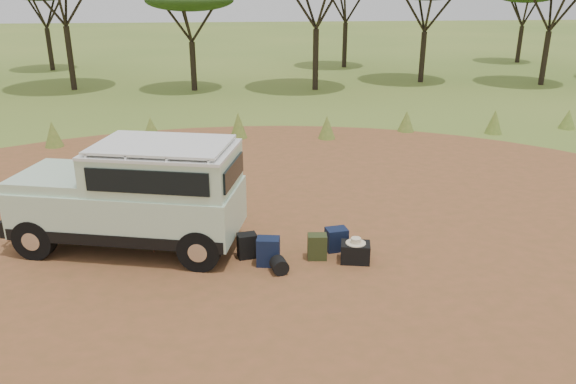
{
  "coord_description": "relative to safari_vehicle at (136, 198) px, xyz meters",
  "views": [
    {
      "loc": [
        -0.23,
        -10.04,
        5.02
      ],
      "look_at": [
        0.87,
        0.66,
        1.0
      ],
      "focal_mm": 35.0,
      "sensor_mm": 36.0,
      "label": 1
    }
  ],
  "objects": [
    {
      "name": "duffel_navy",
      "position": [
        3.92,
        -0.57,
        -0.83
      ],
      "size": [
        0.46,
        0.37,
        0.46
      ],
      "primitive_type": "cube",
      "rotation": [
        0.0,
        0.0,
        0.15
      ],
      "color": "#111837",
      "rests_on": "ground"
    },
    {
      "name": "grass_fringe",
      "position": [
        2.27,
        8.18,
        -0.66
      ],
      "size": [
        36.6,
        1.6,
        0.9
      ],
      "color": "#59792B",
      "rests_on": "ground"
    },
    {
      "name": "safari_hat",
      "position": [
        4.19,
        -1.11,
        -0.63
      ],
      "size": [
        0.38,
        0.38,
        0.11
      ],
      "color": "beige",
      "rests_on": "hard_case"
    },
    {
      "name": "stuff_sack",
      "position": [
        2.7,
        -1.4,
        -0.91
      ],
      "size": [
        0.35,
        0.35,
        0.3
      ],
      "primitive_type": "cylinder",
      "rotation": [
        1.57,
        0.0,
        0.2
      ],
      "color": "black",
      "rests_on": "ground"
    },
    {
      "name": "dirt_clearing",
      "position": [
        2.15,
        -0.5,
        -1.05
      ],
      "size": [
        23.0,
        23.0,
        0.01
      ],
      "primitive_type": "cylinder",
      "color": "brown",
      "rests_on": "ground"
    },
    {
      "name": "ground",
      "position": [
        2.15,
        -0.5,
        -1.06
      ],
      "size": [
        140.0,
        140.0,
        0.0
      ],
      "primitive_type": "plane",
      "color": "#59792B",
      "rests_on": "ground"
    },
    {
      "name": "backpack_black",
      "position": [
        2.14,
        -0.71,
        -0.81
      ],
      "size": [
        0.4,
        0.33,
        0.49
      ],
      "primitive_type": "cube",
      "rotation": [
        0.0,
        0.0,
        0.19
      ],
      "color": "black",
      "rests_on": "ground"
    },
    {
      "name": "backpack_olive",
      "position": [
        3.48,
        -0.91,
        -0.81
      ],
      "size": [
        0.38,
        0.29,
        0.51
      ],
      "primitive_type": "cube",
      "rotation": [
        0.0,
        0.0,
        -0.08
      ],
      "color": "#2F3C1B",
      "rests_on": "ground"
    },
    {
      "name": "walking_staff",
      "position": [
        0.37,
        -0.48,
        -0.3
      ],
      "size": [
        0.19,
        0.39,
        1.51
      ],
      "primitive_type": "cylinder",
      "rotation": [
        0.24,
        0.0,
        0.41
      ],
      "color": "maroon",
      "rests_on": "ground"
    },
    {
      "name": "hard_case",
      "position": [
        4.19,
        -1.11,
        -0.86
      ],
      "size": [
        0.61,
        0.49,
        0.39
      ],
      "primitive_type": "cube",
      "rotation": [
        0.0,
        0.0,
        -0.2
      ],
      "color": "black",
      "rests_on": "ground"
    },
    {
      "name": "safari_vehicle",
      "position": [
        0.0,
        0.0,
        0.0
      ],
      "size": [
        4.78,
        2.81,
        2.19
      ],
      "rotation": [
        0.0,
        0.0,
        -0.25
      ],
      "color": "silver",
      "rests_on": "ground"
    },
    {
      "name": "backpack_navy",
      "position": [
        2.53,
        -1.06,
        -0.78
      ],
      "size": [
        0.47,
        0.37,
        0.55
      ],
      "primitive_type": "cube",
      "rotation": [
        0.0,
        0.0,
        -0.16
      ],
      "color": "#111837",
      "rests_on": "ground"
    }
  ]
}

